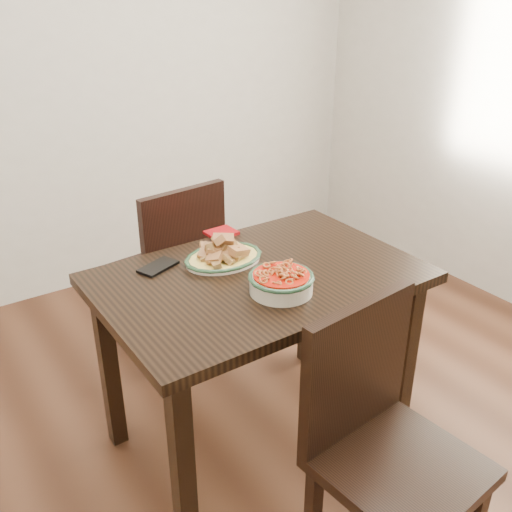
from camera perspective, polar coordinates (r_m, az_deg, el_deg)
floor at (r=2.45m, az=2.54°, el=-17.71°), size 3.50×3.50×0.00m
wall_back at (r=3.36m, az=-16.05°, el=18.29°), size 3.50×0.10×2.60m
dining_table at (r=2.08m, az=0.31°, el=-4.35°), size 1.13×0.75×0.75m
chair_far at (r=2.68m, az=-8.24°, el=-0.74°), size 0.46×0.46×0.89m
chair_near at (r=1.77m, az=12.29°, el=-16.95°), size 0.46×0.46×0.89m
fish_plate at (r=2.10m, az=-3.29°, el=0.61°), size 0.29×0.23×0.11m
noodle_bowl at (r=1.89m, az=2.54°, el=-2.42°), size 0.22×0.22×0.08m
smartphone at (r=2.09m, az=-9.76°, el=-1.06°), size 0.16×0.13×0.01m
napkin at (r=2.34m, az=-3.49°, el=2.34°), size 0.12×0.10×0.01m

